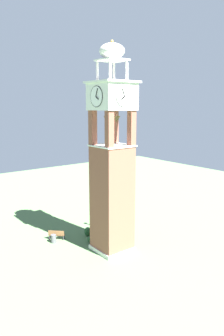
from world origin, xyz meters
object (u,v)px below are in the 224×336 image
at_px(clock_tower, 112,170).
at_px(park_bench, 57,235).
at_px(trash_bin, 53,239).
at_px(lamp_post, 105,207).

bearing_deg(clock_tower, park_bench, -60.24).
bearing_deg(trash_bin, clock_tower, 127.26).
xyz_separation_m(clock_tower, park_bench, (2.98, -5.21, -7.04)).
relative_size(park_bench, trash_bin, 1.83).
distance_m(clock_tower, park_bench, 9.25).
relative_size(clock_tower, lamp_post, 4.80).
height_order(park_bench, trash_bin, park_bench).
height_order(park_bench, lamp_post, lamp_post).
relative_size(clock_tower, trash_bin, 23.05).
relative_size(clock_tower, park_bench, 12.59).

